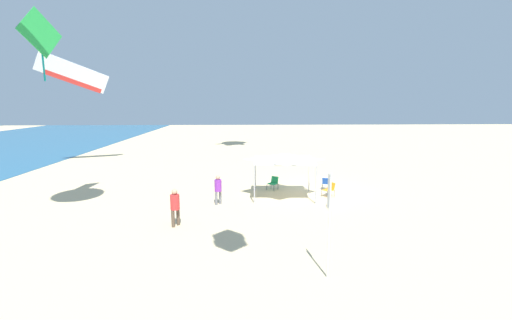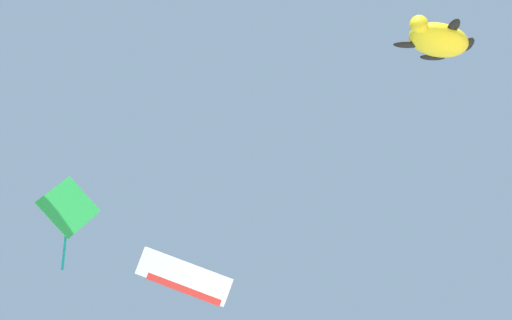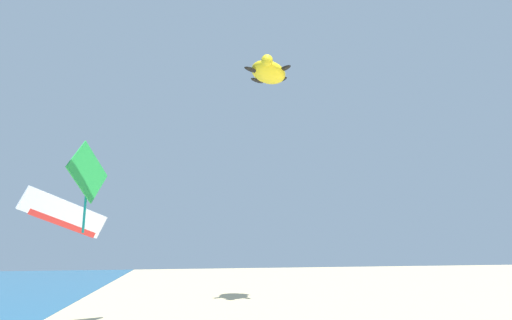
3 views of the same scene
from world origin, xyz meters
name	(u,v)px [view 2 (image 2 of 3)]	position (x,y,z in m)	size (l,w,h in m)	color
kite_turtle_yellow	(438,40)	(13.06, 4.41, 20.79)	(4.99, 4.56, 2.07)	yellow
kite_diamond_green	(68,210)	(-3.62, 14.45, 8.67)	(2.29, 0.91, 3.47)	green
kite_parafoil_white	(184,277)	(9.64, 19.39, 7.91)	(3.16, 5.21, 3.47)	white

